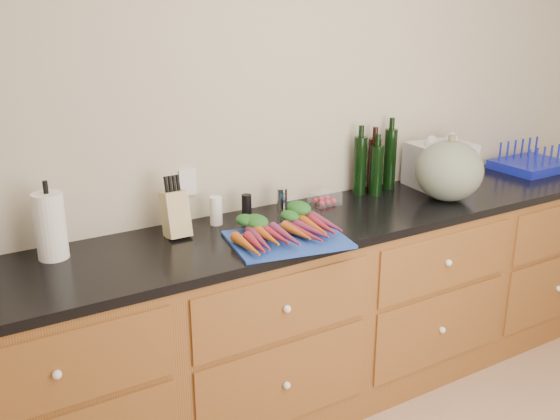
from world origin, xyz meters
TOP-DOWN VIEW (x-y plane):
  - wall_back at (0.00, 1.62)m, footprint 4.10×0.05m
  - cabinets at (0.00, 1.30)m, footprint 3.60×0.64m
  - countertop at (0.00, 1.30)m, footprint 3.64×0.62m
  - cutting_board at (-0.35, 1.14)m, footprint 0.54×0.44m
  - carrots at (-0.35, 1.18)m, footprint 0.45×0.33m
  - squash at (0.64, 1.21)m, footprint 0.34×0.34m
  - paper_towel at (-1.23, 1.46)m, footprint 0.12×0.12m
  - knife_block at (-0.73, 1.44)m, footprint 0.10×0.10m
  - grinder_salt at (-0.52, 1.48)m, footprint 0.06×0.06m
  - grinder_pepper at (-0.36, 1.48)m, footprint 0.05×0.05m
  - canister_chrome at (-0.17, 1.48)m, footprint 0.05×0.05m
  - tomato_box at (0.07, 1.47)m, footprint 0.13×0.11m
  - bottles at (0.42, 1.51)m, footprint 0.27×0.14m
  - grocery_bag at (0.79, 1.42)m, footprint 0.34×0.29m
  - dish_rack at (1.51, 1.38)m, footprint 0.41×0.33m

SIDE VIEW (x-z plane):
  - cabinets at x=0.00m, z-range 0.00..0.90m
  - countertop at x=0.00m, z-range 0.90..0.94m
  - cutting_board at x=-0.35m, z-range 0.94..0.95m
  - tomato_box at x=0.07m, z-range 0.94..1.00m
  - carrots at x=-0.35m, z-range 0.95..1.01m
  - dish_rack at x=1.51m, z-range 0.90..1.06m
  - grinder_pepper at x=-0.36m, z-range 0.94..1.05m
  - canister_chrome at x=-0.17m, z-range 0.94..1.06m
  - grinder_salt at x=-0.52m, z-range 0.94..1.07m
  - knife_block at x=-0.73m, z-range 0.94..1.14m
  - grocery_bag at x=0.79m, z-range 0.94..1.17m
  - paper_towel at x=-1.23m, z-range 0.94..1.21m
  - bottles at x=0.42m, z-range 0.93..1.25m
  - squash at x=0.64m, z-range 0.94..1.24m
  - wall_back at x=0.00m, z-range 0.00..2.60m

